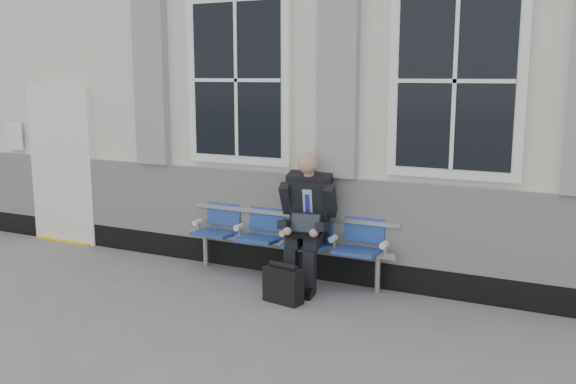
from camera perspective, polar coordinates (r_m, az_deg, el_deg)
The scene contains 5 objects.
ground at distance 5.80m, azimuth 7.12°, elevation -13.14°, with size 70.00×70.00×0.00m, color slate.
station_building at distance 8.69m, azimuth 15.09°, elevation 9.43°, with size 14.40×4.40×4.49m.
bench at distance 7.33m, azimuth -0.10°, elevation -3.51°, with size 2.60×0.47×0.91m.
businessman at distance 7.02m, azimuth 1.74°, elevation -2.12°, with size 0.64×0.86×1.48m.
briefcase at distance 6.64m, azimuth -0.43°, elevation -8.20°, with size 0.44×0.24×0.42m.
Camera 1 is at (1.73, -5.04, 2.30)m, focal length 40.00 mm.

